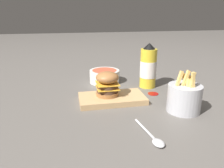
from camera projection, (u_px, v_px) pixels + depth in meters
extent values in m
plane|color=#5B5651|center=(122.00, 101.00, 0.88)|extent=(6.00, 6.00, 0.00)
cube|color=tan|center=(112.00, 98.00, 0.87)|extent=(0.26, 0.14, 0.02)
cylinder|color=#9E6638|center=(107.00, 93.00, 0.88)|extent=(0.09, 0.09, 0.02)
cylinder|color=#4C3323|center=(107.00, 90.00, 0.87)|extent=(0.08, 0.08, 0.02)
cube|color=gold|center=(107.00, 88.00, 0.87)|extent=(0.09, 0.09, 0.00)
cylinder|color=#4C3323|center=(107.00, 85.00, 0.86)|extent=(0.08, 0.08, 0.02)
cube|color=gold|center=(107.00, 83.00, 0.86)|extent=(0.09, 0.09, 0.00)
ellipsoid|color=#9E6638|center=(107.00, 77.00, 0.85)|extent=(0.09, 0.09, 0.05)
cylinder|color=yellow|center=(148.00, 68.00, 1.02)|extent=(0.08, 0.08, 0.18)
cylinder|color=white|center=(148.00, 69.00, 1.02)|extent=(0.08, 0.08, 0.08)
cone|color=black|center=(149.00, 46.00, 0.98)|extent=(0.06, 0.06, 0.03)
cylinder|color=#B7B7BC|center=(184.00, 98.00, 0.78)|extent=(0.12, 0.12, 0.10)
cube|color=#E5B760|center=(193.00, 85.00, 0.74)|extent=(0.02, 0.01, 0.09)
cube|color=#E5B760|center=(188.00, 88.00, 0.75)|extent=(0.02, 0.03, 0.07)
cube|color=#E5B760|center=(191.00, 85.00, 0.77)|extent=(0.01, 0.03, 0.07)
cube|color=#E5B760|center=(186.00, 87.00, 0.77)|extent=(0.02, 0.03, 0.06)
cube|color=#E5B760|center=(184.00, 83.00, 0.75)|extent=(0.04, 0.02, 0.09)
cube|color=#E5B760|center=(178.00, 84.00, 0.75)|extent=(0.04, 0.02, 0.09)
cube|color=#E5B760|center=(186.00, 84.00, 0.77)|extent=(0.04, 0.03, 0.08)
cube|color=#E5B760|center=(191.00, 85.00, 0.74)|extent=(0.03, 0.03, 0.09)
cylinder|color=silver|center=(105.00, 76.00, 1.10)|extent=(0.15, 0.15, 0.06)
cylinder|color=#CC4C33|center=(104.00, 71.00, 1.10)|extent=(0.12, 0.12, 0.01)
cylinder|color=silver|center=(144.00, 129.00, 0.66)|extent=(0.02, 0.12, 0.01)
ellipsoid|color=silver|center=(158.00, 143.00, 0.59)|extent=(0.04, 0.05, 0.01)
cylinder|color=#9E140F|center=(153.00, 94.00, 0.95)|extent=(0.05, 0.05, 0.00)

